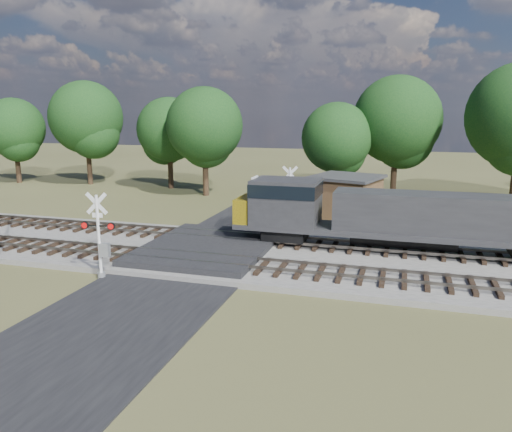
% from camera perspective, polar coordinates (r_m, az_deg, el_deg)
% --- Properties ---
extents(ground, '(160.00, 160.00, 0.00)m').
position_cam_1_polar(ground, '(28.86, -5.86, -4.62)').
color(ground, '#474826').
rests_on(ground, ground).
extents(ballast_bed, '(140.00, 10.00, 0.30)m').
position_cam_1_polar(ballast_bed, '(27.27, 14.49, -5.62)').
color(ballast_bed, gray).
rests_on(ballast_bed, ground).
extents(road, '(7.00, 60.00, 0.08)m').
position_cam_1_polar(road, '(28.85, -5.86, -4.54)').
color(road, black).
rests_on(road, ground).
extents(crossing_panel, '(7.00, 9.00, 0.62)m').
position_cam_1_polar(crossing_panel, '(29.22, -5.50, -3.76)').
color(crossing_panel, '#262628').
rests_on(crossing_panel, ground).
extents(track_near, '(140.00, 2.60, 0.33)m').
position_cam_1_polar(track_near, '(25.91, -1.14, -5.55)').
color(track_near, black).
rests_on(track_near, ballast_bed).
extents(track_far, '(140.00, 2.60, 0.33)m').
position_cam_1_polar(track_far, '(30.52, 1.71, -2.82)').
color(track_far, black).
rests_on(track_far, ballast_bed).
extents(crossing_signal_near, '(1.75, 0.41, 4.36)m').
position_cam_1_polar(crossing_signal_near, '(25.73, -17.30, -2.99)').
color(crossing_signal_near, silver).
rests_on(crossing_signal_near, ground).
extents(crossing_signal_far, '(1.78, 0.40, 4.42)m').
position_cam_1_polar(crossing_signal_far, '(35.41, 3.72, 1.61)').
color(crossing_signal_far, silver).
rests_on(crossing_signal_far, ground).
extents(equipment_shed, '(6.02, 6.02, 3.30)m').
position_cam_1_polar(equipment_shed, '(39.14, 10.22, 2.20)').
color(equipment_shed, '#49331F').
rests_on(equipment_shed, ground).
extents(treeline, '(83.96, 12.37, 11.96)m').
position_cam_1_polar(treeline, '(46.49, 13.20, 10.33)').
color(treeline, black).
rests_on(treeline, ground).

